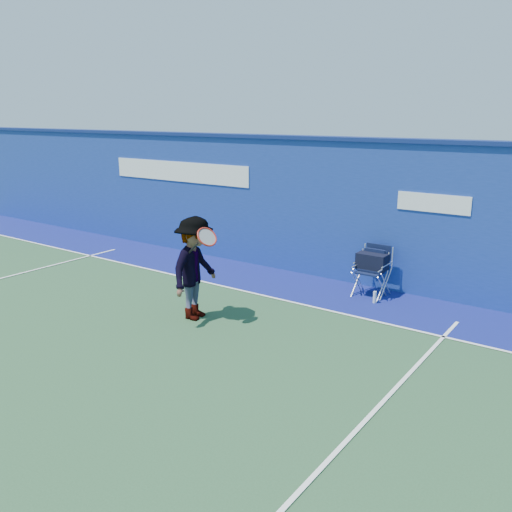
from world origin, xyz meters
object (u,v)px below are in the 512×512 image
Objects in this scene: water_bottle at (375,297)px; tennis_player at (195,268)px; directors_chair_left at (370,281)px; directors_chair_right at (372,275)px.

tennis_player is at bearing -131.94° from water_bottle.
tennis_player is (-2.31, -2.57, 0.80)m from water_bottle.
directors_chair_left is 3.60m from tennis_player.
water_bottle is 0.13× the size of tennis_player.
tennis_player is (-2.04, -3.02, 0.51)m from directors_chair_right.
water_bottle is 3.54m from tennis_player.
tennis_player reaches higher than directors_chair_right.
directors_chair_right is 3.68m from tennis_player.
directors_chair_left reaches higher than water_bottle.
directors_chair_right is at bearing 56.03° from tennis_player.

